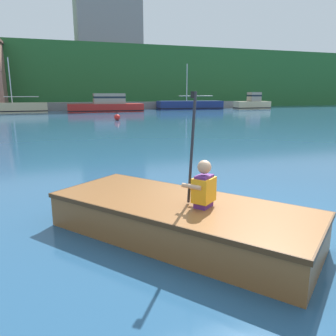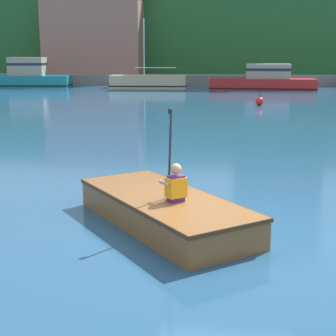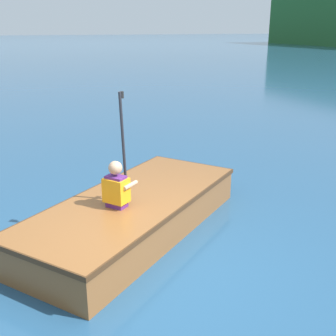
% 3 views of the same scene
% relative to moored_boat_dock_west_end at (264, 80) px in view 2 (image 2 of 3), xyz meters
% --- Properties ---
extents(ground_plane, '(300.00, 300.00, 0.00)m').
position_rel_moored_boat_dock_west_end_xyz_m(ground_plane, '(-2.34, -32.62, -0.71)').
color(ground_plane, navy).
extents(shoreline_ridge, '(120.00, 20.00, 8.53)m').
position_rel_moored_boat_dock_west_end_xyz_m(shoreline_ridge, '(-2.34, 19.45, 3.55)').
color(shoreline_ridge, '#28602D').
rests_on(shoreline_ridge, ground).
extents(waterfront_warehouse_left, '(9.45, 9.74, 8.02)m').
position_rel_moored_boat_dock_west_end_xyz_m(waterfront_warehouse_left, '(-15.48, 11.12, 3.31)').
color(waterfront_warehouse_left, '#9E6B5B').
rests_on(waterfront_warehouse_left, ground).
extents(marina_dock, '(49.42, 2.40, 0.90)m').
position_rel_moored_boat_dock_west_end_xyz_m(marina_dock, '(-2.34, 5.23, -0.26)').
color(marina_dock, slate).
rests_on(marina_dock, ground).
extents(moored_boat_dock_west_end, '(8.03, 2.99, 1.94)m').
position_rel_moored_boat_dock_west_end_xyz_m(moored_boat_dock_west_end, '(0.00, 0.00, 0.00)').
color(moored_boat_dock_west_end, red).
rests_on(moored_boat_dock_west_end, ground).
extents(moored_boat_dock_center_near, '(6.18, 2.30, 5.43)m').
position_rel_moored_boat_dock_west_end_xyz_m(moored_boat_dock_center_near, '(-9.12, 0.92, -0.23)').
color(moored_boat_dock_center_near, '#CCB789').
rests_on(moored_boat_dock_center_near, ground).
extents(moored_boat_dock_center_far, '(7.89, 3.66, 2.41)m').
position_rel_moored_boat_dock_west_end_xyz_m(moored_boat_dock_center_far, '(-19.37, 0.77, 0.13)').
color(moored_boat_dock_center_far, '#197A84').
rests_on(moored_boat_dock_center_far, ground).
extents(rowboat_foreground, '(3.31, 3.65, 0.49)m').
position_rel_moored_boat_dock_west_end_xyz_m(rowboat_foreground, '(-3.42, -32.43, -0.44)').
color(rowboat_foreground, brown).
rests_on(rowboat_foreground, ground).
extents(person_paddler, '(0.46, 0.46, 1.42)m').
position_rel_moored_boat_dock_west_end_xyz_m(person_paddler, '(-3.18, -32.74, 0.05)').
color(person_paddler, '#592672').
rests_on(person_paddler, rowboat_foreground).
extents(channel_buoy, '(0.44, 0.44, 0.72)m').
position_rel_moored_boat_dock_west_end_xyz_m(channel_buoy, '(-0.91, -12.36, -0.49)').
color(channel_buoy, red).
rests_on(channel_buoy, ground).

